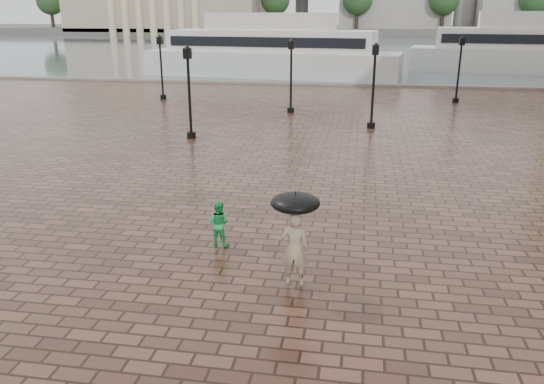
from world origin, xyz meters
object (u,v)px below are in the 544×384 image
(adult_pedestrian, at_px, (295,249))
(ferry_far, at_px, (539,48))
(ferry_near, at_px, (272,51))
(street_lamps, at_px, (297,76))
(child_pedestrian, at_px, (219,223))

(adult_pedestrian, height_order, ferry_far, ferry_far)
(ferry_near, bearing_deg, street_lamps, -68.83)
(street_lamps, relative_size, child_pedestrian, 17.15)
(adult_pedestrian, relative_size, ferry_far, 0.07)
(street_lamps, relative_size, ferry_near, 0.83)
(street_lamps, relative_size, adult_pedestrian, 12.05)
(ferry_near, bearing_deg, child_pedestrian, -75.03)
(street_lamps, distance_m, adult_pedestrian, 22.16)
(child_pedestrian, bearing_deg, adult_pedestrian, 150.75)
(street_lamps, xyz_separation_m, adult_pedestrian, (2.68, -21.95, -1.44))
(adult_pedestrian, relative_size, child_pedestrian, 1.42)
(ferry_near, bearing_deg, ferry_far, 23.50)
(street_lamps, bearing_deg, child_pedestrian, -88.89)
(ferry_near, xyz_separation_m, ferry_far, (27.09, 7.84, 0.06))
(adult_pedestrian, distance_m, ferry_near, 43.10)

